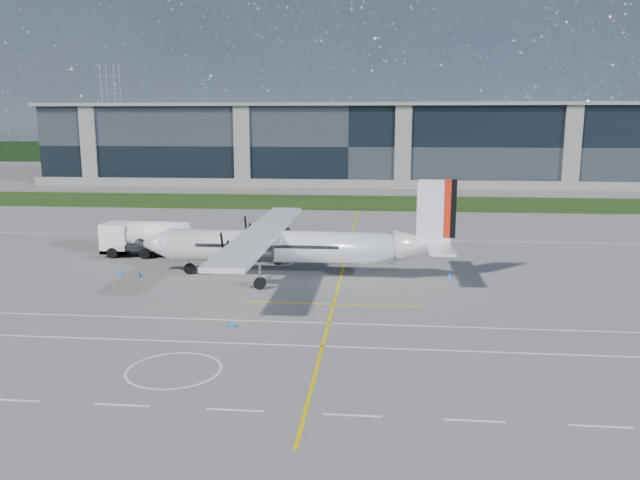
{
  "coord_description": "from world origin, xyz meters",
  "views": [
    {
      "loc": [
        5.99,
        -46.21,
        12.06
      ],
      "look_at": [
        1.45,
        0.56,
        3.14
      ],
      "focal_mm": 35.0,
      "sensor_mm": 36.0,
      "label": 1
    }
  ],
  "objects_px": {
    "safety_cone_fwd": "(120,271)",
    "safety_cone_tail": "(450,275)",
    "ground_crew_person": "(213,256)",
    "fuel_tanker_truck": "(141,239)",
    "safety_cone_portwing": "(232,323)",
    "pylon_west": "(112,113)",
    "safety_cone_nose_port": "(139,274)",
    "turboprop_aircraft": "(292,228)",
    "safety_cone_stbdwing": "(283,243)",
    "baggage_tug": "(166,246)"
  },
  "relations": [
    {
      "from": "fuel_tanker_truck",
      "to": "ground_crew_person",
      "type": "bearing_deg",
      "value": -26.5
    },
    {
      "from": "pylon_west",
      "to": "turboprop_aircraft",
      "type": "xyz_separation_m",
      "value": [
        79.2,
        -148.63,
        -11.09
      ]
    },
    {
      "from": "fuel_tanker_truck",
      "to": "baggage_tug",
      "type": "height_order",
      "value": "fuel_tanker_truck"
    },
    {
      "from": "ground_crew_person",
      "to": "fuel_tanker_truck",
      "type": "bearing_deg",
      "value": 83.15
    },
    {
      "from": "fuel_tanker_truck",
      "to": "safety_cone_stbdwing",
      "type": "distance_m",
      "value": 13.65
    },
    {
      "from": "turboprop_aircraft",
      "to": "fuel_tanker_truck",
      "type": "distance_m",
      "value": 16.32
    },
    {
      "from": "fuel_tanker_truck",
      "to": "safety_cone_stbdwing",
      "type": "height_order",
      "value": "fuel_tanker_truck"
    },
    {
      "from": "pylon_west",
      "to": "ground_crew_person",
      "type": "bearing_deg",
      "value": -63.73
    },
    {
      "from": "baggage_tug",
      "to": "safety_cone_fwd",
      "type": "bearing_deg",
      "value": -100.52
    },
    {
      "from": "pylon_west",
      "to": "safety_cone_portwing",
      "type": "distance_m",
      "value": 179.51
    },
    {
      "from": "pylon_west",
      "to": "safety_cone_tail",
      "type": "xyz_separation_m",
      "value": [
        91.54,
        -148.03,
        -14.75
      ]
    },
    {
      "from": "fuel_tanker_truck",
      "to": "safety_cone_portwing",
      "type": "height_order",
      "value": "fuel_tanker_truck"
    },
    {
      "from": "safety_cone_nose_port",
      "to": "safety_cone_stbdwing",
      "type": "bearing_deg",
      "value": 56.2
    },
    {
      "from": "turboprop_aircraft",
      "to": "ground_crew_person",
      "type": "distance_m",
      "value": 8.07
    },
    {
      "from": "safety_cone_tail",
      "to": "safety_cone_stbdwing",
      "type": "bearing_deg",
      "value": 141.5
    },
    {
      "from": "ground_crew_person",
      "to": "safety_cone_stbdwing",
      "type": "relative_size",
      "value": 3.84
    },
    {
      "from": "turboprop_aircraft",
      "to": "safety_cone_portwing",
      "type": "xyz_separation_m",
      "value": [
        -1.85,
        -12.68,
        -3.66
      ]
    },
    {
      "from": "safety_cone_fwd",
      "to": "safety_cone_tail",
      "type": "xyz_separation_m",
      "value": [
        26.28,
        1.14,
        0.0
      ]
    },
    {
      "from": "fuel_tanker_truck",
      "to": "baggage_tug",
      "type": "xyz_separation_m",
      "value": [
        2.22,
        0.14,
        -0.7
      ]
    },
    {
      "from": "safety_cone_fwd",
      "to": "safety_cone_tail",
      "type": "height_order",
      "value": "same"
    },
    {
      "from": "safety_cone_nose_port",
      "to": "safety_cone_tail",
      "type": "distance_m",
      "value": 24.51
    },
    {
      "from": "turboprop_aircraft",
      "to": "safety_cone_stbdwing",
      "type": "distance_m",
      "value": 13.44
    },
    {
      "from": "turboprop_aircraft",
      "to": "safety_cone_tail",
      "type": "xyz_separation_m",
      "value": [
        12.34,
        0.6,
        -3.66
      ]
    },
    {
      "from": "pylon_west",
      "to": "fuel_tanker_truck",
      "type": "relative_size",
      "value": 3.5
    },
    {
      "from": "safety_cone_portwing",
      "to": "safety_cone_tail",
      "type": "height_order",
      "value": "same"
    },
    {
      "from": "pylon_west",
      "to": "safety_cone_nose_port",
      "type": "height_order",
      "value": "pylon_west"
    },
    {
      "from": "turboprop_aircraft",
      "to": "fuel_tanker_truck",
      "type": "bearing_deg",
      "value": 156.71
    },
    {
      "from": "fuel_tanker_truck",
      "to": "safety_cone_nose_port",
      "type": "relative_size",
      "value": 17.16
    },
    {
      "from": "safety_cone_fwd",
      "to": "safety_cone_portwing",
      "type": "distance_m",
      "value": 17.13
    },
    {
      "from": "safety_cone_stbdwing",
      "to": "safety_cone_tail",
      "type": "xyz_separation_m",
      "value": [
        15.12,
        -12.03,
        0.0
      ]
    },
    {
      "from": "safety_cone_portwing",
      "to": "safety_cone_stbdwing",
      "type": "bearing_deg",
      "value": 92.09
    },
    {
      "from": "fuel_tanker_truck",
      "to": "safety_cone_stbdwing",
      "type": "relative_size",
      "value": 17.16
    },
    {
      "from": "safety_cone_fwd",
      "to": "safety_cone_tail",
      "type": "distance_m",
      "value": 26.3
    },
    {
      "from": "fuel_tanker_truck",
      "to": "safety_cone_tail",
      "type": "bearing_deg",
      "value": -12.02
    },
    {
      "from": "safety_cone_nose_port",
      "to": "fuel_tanker_truck",
      "type": "bearing_deg",
      "value": 109.77
    },
    {
      "from": "safety_cone_fwd",
      "to": "ground_crew_person",
      "type": "bearing_deg",
      "value": 24.04
    },
    {
      "from": "pylon_west",
      "to": "safety_cone_nose_port",
      "type": "bearing_deg",
      "value": -65.88
    },
    {
      "from": "fuel_tanker_truck",
      "to": "safety_cone_tail",
      "type": "height_order",
      "value": "fuel_tanker_truck"
    },
    {
      "from": "ground_crew_person",
      "to": "safety_cone_nose_port",
      "type": "xyz_separation_m",
      "value": [
        -5.01,
        -3.79,
        -0.71
      ]
    },
    {
      "from": "fuel_tanker_truck",
      "to": "safety_cone_tail",
      "type": "xyz_separation_m",
      "value": [
        27.19,
        -5.79,
        -1.36
      ]
    },
    {
      "from": "safety_cone_fwd",
      "to": "safety_cone_nose_port",
      "type": "height_order",
      "value": "same"
    },
    {
      "from": "pylon_west",
      "to": "safety_cone_nose_port",
      "type": "relative_size",
      "value": 60.0
    },
    {
      "from": "baggage_tug",
      "to": "safety_cone_tail",
      "type": "height_order",
      "value": "baggage_tug"
    },
    {
      "from": "safety_cone_stbdwing",
      "to": "safety_cone_tail",
      "type": "relative_size",
      "value": 1.0
    },
    {
      "from": "pylon_west",
      "to": "ground_crew_person",
      "type": "relative_size",
      "value": 15.61
    },
    {
      "from": "safety_cone_fwd",
      "to": "safety_cone_portwing",
      "type": "relative_size",
      "value": 1.0
    },
    {
      "from": "safety_cone_fwd",
      "to": "safety_cone_nose_port",
      "type": "bearing_deg",
      "value": -21.63
    },
    {
      "from": "ground_crew_person",
      "to": "safety_cone_nose_port",
      "type": "distance_m",
      "value": 6.32
    },
    {
      "from": "turboprop_aircraft",
      "to": "safety_cone_fwd",
      "type": "relative_size",
      "value": 52.15
    },
    {
      "from": "turboprop_aircraft",
      "to": "safety_cone_portwing",
      "type": "relative_size",
      "value": 52.15
    }
  ]
}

